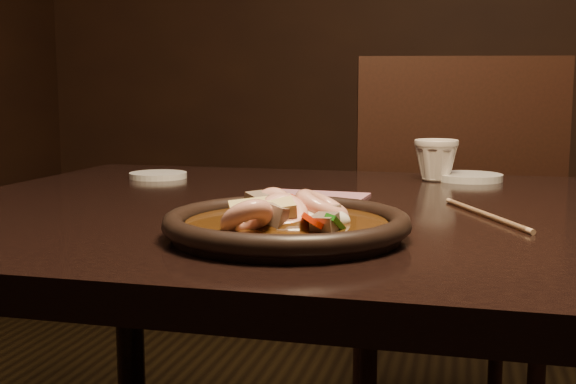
% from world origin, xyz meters
% --- Properties ---
extents(table, '(1.60, 0.90, 0.75)m').
position_xyz_m(table, '(0.00, 0.00, 0.67)').
color(table, black).
rests_on(table, floor).
extents(chair, '(0.55, 0.55, 0.98)m').
position_xyz_m(chair, '(-0.06, 0.70, 0.54)').
color(chair, black).
rests_on(chair, floor).
extents(plate, '(0.28, 0.28, 0.03)m').
position_xyz_m(plate, '(-0.22, -0.23, 0.76)').
color(plate, black).
rests_on(plate, table).
extents(stirfry, '(0.14, 0.21, 0.06)m').
position_xyz_m(stirfry, '(-0.22, -0.23, 0.77)').
color(stirfry, '#331C09').
rests_on(stirfry, plate).
extents(saucer_left, '(0.11, 0.11, 0.01)m').
position_xyz_m(saucer_left, '(-0.59, 0.24, 0.76)').
color(saucer_left, silver).
rests_on(saucer_left, table).
extents(saucer_right, '(0.12, 0.12, 0.01)m').
position_xyz_m(saucer_right, '(-0.02, 0.35, 0.76)').
color(saucer_right, silver).
rests_on(saucer_right, table).
extents(tea_cup, '(0.10, 0.09, 0.08)m').
position_xyz_m(tea_cup, '(-0.08, 0.33, 0.79)').
color(tea_cup, beige).
rests_on(tea_cup, table).
extents(chopsticks, '(0.11, 0.22, 0.01)m').
position_xyz_m(chopsticks, '(0.00, -0.04, 0.75)').
color(chopsticks, tan).
rests_on(chopsticks, table).
extents(napkin, '(0.16, 0.16, 0.00)m').
position_xyz_m(napkin, '(-0.25, 0.05, 0.75)').
color(napkin, '#A56576').
rests_on(napkin, table).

